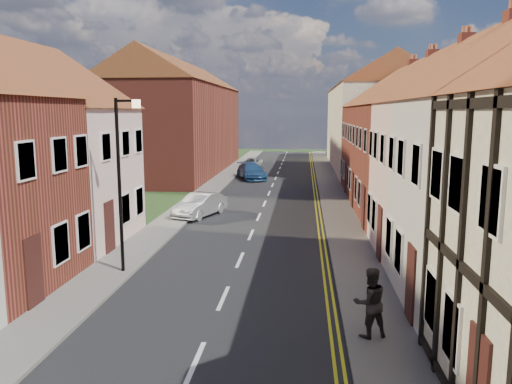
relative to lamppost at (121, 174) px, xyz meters
name	(u,v)px	position (x,y,z in m)	size (l,w,h in m)	color
road	(259,217)	(3.81, 10.00, -3.53)	(7.00, 90.00, 0.02)	black
pavement_left	(179,215)	(-0.59, 10.00, -3.48)	(1.80, 90.00, 0.12)	slate
pavement_right	(341,218)	(8.21, 10.00, -3.48)	(1.80, 90.00, 0.12)	slate
cottage_r_cream_mid	(485,143)	(13.11, 3.50, 0.94)	(8.30, 5.20, 9.00)	beige
cottage_r_pink	(446,136)	(13.11, 8.90, 0.94)	(8.30, 6.00, 9.00)	maroon
cottage_r_white_far	(420,132)	(13.11, 14.30, 0.94)	(8.30, 5.20, 9.00)	maroon
cottage_r_cream_far	(403,129)	(13.11, 19.70, 0.94)	(8.30, 6.00, 9.00)	maroon
cottage_l_pink	(28,142)	(-5.49, 3.85, 0.83)	(8.30, 6.30, 8.80)	beige
block_right_far	(374,115)	(13.11, 35.00, 1.76)	(8.30, 24.20, 10.50)	#AFA793
block_left_far	(179,116)	(-5.49, 30.00, 1.76)	(8.30, 24.20, 10.50)	maroon
lamppost	(121,174)	(0.00, 0.00, 0.00)	(0.88, 0.15, 6.00)	black
car_mid	(200,205)	(0.61, 9.89, -2.90)	(1.35, 3.87, 1.27)	gray
car_far	(251,171)	(1.80, 25.27, -2.87)	(1.87, 4.59, 1.33)	navy
car_distant	(251,163)	(0.94, 33.48, -3.01)	(1.76, 3.81, 1.06)	#BABEC3
pedestrian_right	(370,302)	(7.88, -4.47, -2.53)	(0.86, 0.67, 1.77)	black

